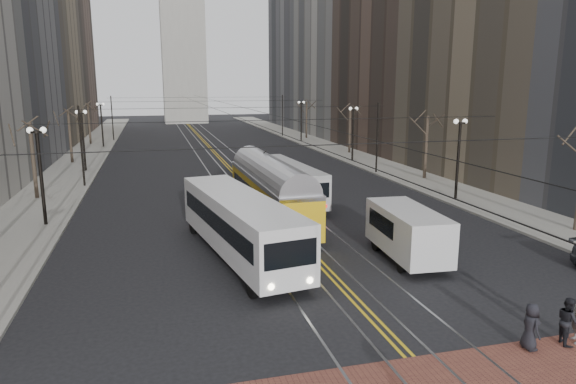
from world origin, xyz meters
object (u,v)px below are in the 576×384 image
transit_bus (239,227)px  rear_bus (287,183)px  pedestrian_a (531,327)px  sedan_grey (290,172)px  pedestrian_c (568,321)px  streetcar (271,196)px  cargo_van (407,235)px

transit_bus → rear_bus: transit_bus is taller
pedestrian_a → sedan_grey: bearing=4.0°
pedestrian_c → transit_bus: bearing=55.3°
streetcar → sedan_grey: (4.50, 12.31, -0.71)m
pedestrian_c → sedan_grey: bearing=19.6°
transit_bus → pedestrian_c: transit_bus is taller
rear_bus → cargo_van: rear_bus is taller
streetcar → pedestrian_a: (4.40, -17.48, -0.75)m
streetcar → pedestrian_c: 18.44m
cargo_van → pedestrian_a: size_ratio=3.67×
streetcar → pedestrian_c: streetcar is taller
transit_bus → cargo_van: 8.04m
sedan_grey → cargo_van: bearing=-80.7°
transit_bus → rear_bus: size_ratio=1.15×
transit_bus → pedestrian_a: 13.42m
pedestrian_a → pedestrian_c: pedestrian_c is taller
rear_bus → pedestrian_c: rear_bus is taller
cargo_van → rear_bus: bearing=103.7°
cargo_van → pedestrian_c: (1.16, -8.71, -0.44)m
transit_bus → sedan_grey: (7.50, 18.62, -0.70)m
pedestrian_a → pedestrian_c: size_ratio=0.97×
cargo_van → pedestrian_c: bearing=-78.6°
rear_bus → pedestrian_a: size_ratio=6.86×
transit_bus → streetcar: streetcar is taller
pedestrian_a → cargo_van: bearing=2.5°
rear_bus → cargo_van: 13.68m
pedestrian_c → rear_bus: bearing=26.1°
transit_bus → rear_bus: 12.23m
transit_bus → streetcar: size_ratio=0.94×
streetcar → rear_bus: (2.30, 4.71, -0.16)m
rear_bus → streetcar: bearing=-119.9°
sedan_grey → pedestrian_c: bearing=-78.6°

